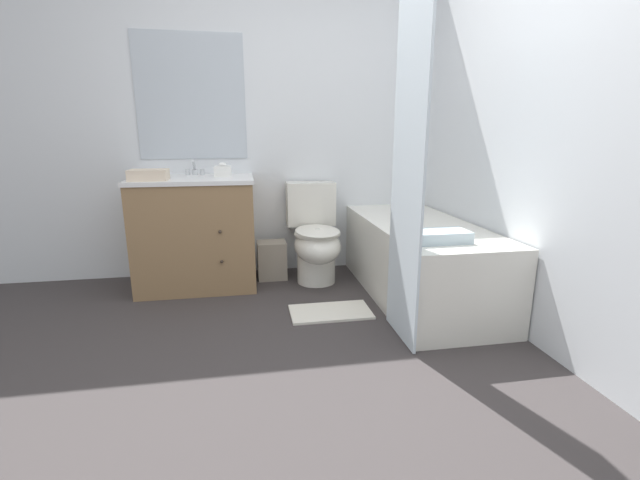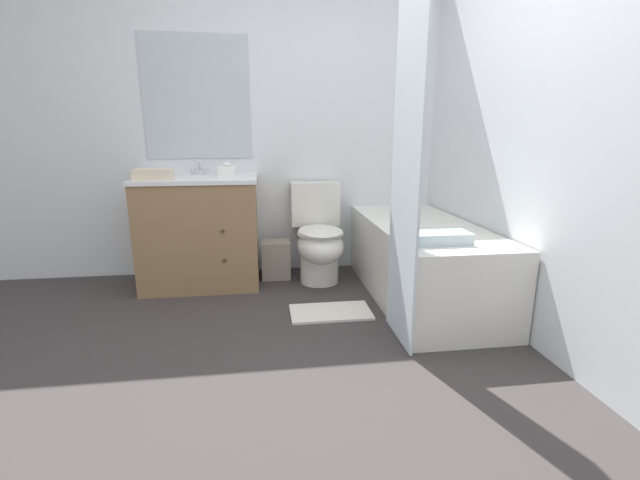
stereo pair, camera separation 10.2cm
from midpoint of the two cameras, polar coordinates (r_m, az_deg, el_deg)
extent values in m
plane|color=#383333|center=(2.10, 2.46, -19.04)|extent=(14.00, 14.00, 0.00)
cube|color=silver|center=(3.61, -2.78, 15.67)|extent=(8.00, 0.05, 2.50)
cube|color=#B2BCC6|center=(3.59, -15.29, 17.89)|extent=(0.81, 0.01, 0.93)
cube|color=silver|center=(3.06, 23.03, 14.90)|extent=(0.05, 2.83, 2.50)
cube|color=olive|center=(3.39, -14.77, 0.85)|extent=(0.86, 0.58, 0.80)
cube|color=white|center=(3.32, -15.22, 7.86)|extent=(0.88, 0.60, 0.03)
cylinder|color=silver|center=(3.32, -15.18, 7.18)|extent=(0.31, 0.31, 0.10)
sphere|color=#382D23|center=(3.06, -11.92, 1.19)|extent=(0.02, 0.02, 0.02)
sphere|color=#382D23|center=(3.11, -11.72, -2.70)|extent=(0.02, 0.02, 0.02)
cylinder|color=silver|center=(3.51, -14.87, 8.77)|extent=(0.04, 0.04, 0.04)
cylinder|color=silver|center=(3.46, -15.01, 9.73)|extent=(0.02, 0.11, 0.09)
cylinder|color=silver|center=(3.52, -15.77, 8.76)|extent=(0.03, 0.03, 0.04)
cylinder|color=silver|center=(3.50, -13.97, 8.85)|extent=(0.03, 0.03, 0.04)
cylinder|color=silver|center=(3.38, 0.77, -3.77)|extent=(0.30, 0.30, 0.22)
ellipsoid|color=silver|center=(3.27, 0.94, -0.78)|extent=(0.35, 0.49, 0.26)
torus|color=silver|center=(3.24, 0.95, 0.88)|extent=(0.35, 0.35, 0.04)
cube|color=silver|center=(3.53, 0.14, 4.89)|extent=(0.39, 0.18, 0.35)
ellipsoid|color=silver|center=(3.24, 0.95, 1.25)|extent=(0.33, 0.46, 0.02)
cube|color=silver|center=(3.13, 14.24, -2.69)|extent=(0.68, 1.58, 0.54)
cube|color=#A5A7A2|center=(3.07, 14.53, 2.02)|extent=(0.56, 1.46, 0.01)
cube|color=silver|center=(2.32, 12.66, 8.74)|extent=(0.02, 0.44, 1.88)
cube|color=gray|center=(3.49, -5.09, -2.60)|extent=(0.23, 0.19, 0.30)
cube|color=white|center=(3.35, -11.43, 9.04)|extent=(0.12, 0.14, 0.08)
ellipsoid|color=white|center=(3.35, -11.47, 9.88)|extent=(0.06, 0.04, 0.03)
cube|color=beige|center=(3.21, -20.48, 8.21)|extent=(0.25, 0.17, 0.07)
cube|color=silver|center=(2.54, 16.62, 0.33)|extent=(0.34, 0.19, 0.07)
cube|color=silver|center=(2.84, 2.46, -9.58)|extent=(0.53, 0.30, 0.02)
camera|label=1|loc=(0.05, -88.91, 0.27)|focal=24.00mm
camera|label=2|loc=(0.05, 91.09, -0.27)|focal=24.00mm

